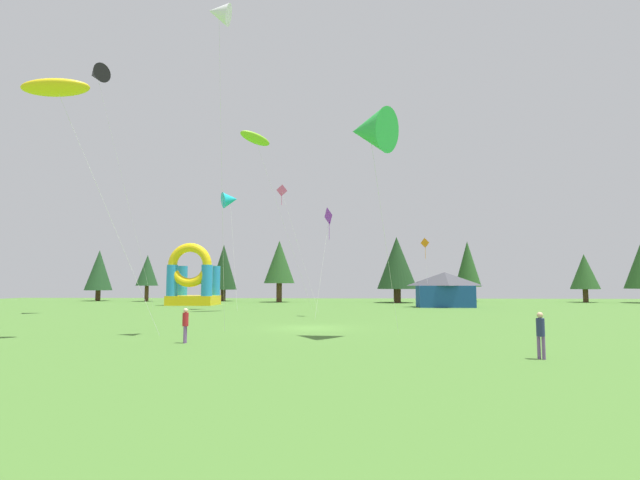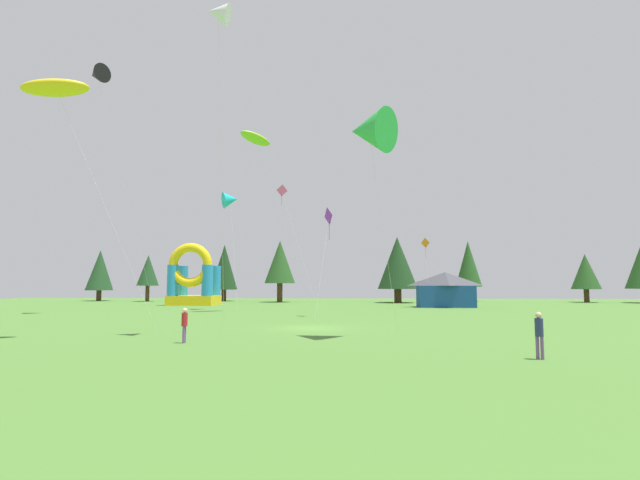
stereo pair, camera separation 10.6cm
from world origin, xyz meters
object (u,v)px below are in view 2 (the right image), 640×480
object	(u,v)px
kite_white_delta	(218,13)
inflatable_blue_arch	(193,282)
kite_cyan_delta	(230,200)
festival_tent	(445,290)
kite_black_delta	(97,74)
kite_yellow_parafoil	(56,88)
kite_purple_diamond	(330,217)
kite_green_delta	(369,131)
person_left_edge	(185,322)
kite_pink_diamond	(282,192)
kite_lime_parafoil	(255,139)
kite_orange_diamond	(426,244)
person_near_camera	(539,331)

from	to	relation	value
kite_white_delta	inflatable_blue_arch	size ratio (longest dim) A/B	2.32
kite_cyan_delta	festival_tent	bearing A→B (deg)	15.41
kite_black_delta	kite_yellow_parafoil	xyz separation A→B (m)	(8.64, -19.33, -9.57)
inflatable_blue_arch	kite_purple_diamond	bearing A→B (deg)	-47.78
kite_white_delta	kite_green_delta	distance (m)	10.45
kite_green_delta	person_left_edge	distance (m)	13.10
kite_purple_diamond	kite_black_delta	bearing A→B (deg)	175.14
kite_black_delta	person_left_edge	size ratio (longest dim) A/B	14.58
person_left_edge	kite_purple_diamond	bearing A→B (deg)	163.05
kite_cyan_delta	kite_pink_diamond	world-z (taller)	kite_cyan_delta
kite_green_delta	person_left_edge	xyz separation A→B (m)	(-8.54, -2.56, -9.59)
kite_black_delta	kite_lime_parafoil	world-z (taller)	kite_black_delta
kite_yellow_parafoil	festival_tent	distance (m)	43.85
kite_purple_diamond	festival_tent	bearing A→B (deg)	52.80
kite_orange_diamond	kite_pink_diamond	size ratio (longest dim) A/B	0.65
kite_white_delta	person_near_camera	world-z (taller)	kite_white_delta
kite_orange_diamond	kite_yellow_parafoil	size ratio (longest dim) A/B	0.59
kite_orange_diamond	inflatable_blue_arch	xyz separation A→B (m)	(-28.61, 3.30, -4.42)
kite_orange_diamond	person_left_edge	xyz separation A→B (m)	(-16.36, -34.91, -6.36)
kite_white_delta	kite_black_delta	bearing A→B (deg)	133.10
kite_orange_diamond	kite_purple_diamond	world-z (taller)	kite_purple_diamond
kite_black_delta	kite_green_delta	size ratio (longest dim) A/B	1.94
kite_yellow_parafoil	person_left_edge	world-z (taller)	kite_yellow_parafoil
kite_yellow_parafoil	kite_purple_diamond	xyz separation A→B (m)	(13.03, 17.49, -4.24)
kite_white_delta	kite_lime_parafoil	bearing A→B (deg)	95.90
person_near_camera	festival_tent	xyz separation A→B (m)	(4.17, 38.67, 1.01)
kite_orange_diamond	kite_white_delta	world-z (taller)	kite_white_delta
kite_green_delta	kite_pink_diamond	bearing A→B (deg)	109.64
kite_orange_diamond	kite_yellow_parafoil	xyz separation A→B (m)	(-23.51, -34.16, 5.15)
kite_yellow_parafoil	kite_green_delta	size ratio (longest dim) A/B	1.12
kite_cyan_delta	kite_orange_diamond	bearing A→B (deg)	17.11
festival_tent	kite_lime_parafoil	bearing A→B (deg)	-152.40
festival_tent	kite_white_delta	bearing A→B (deg)	-119.17
kite_white_delta	kite_yellow_parafoil	xyz separation A→B (m)	(-7.66, -1.91, -4.77)
kite_black_delta	kite_lime_parafoil	bearing A→B (deg)	16.53
kite_cyan_delta	kite_green_delta	size ratio (longest dim) A/B	1.06
kite_cyan_delta	kite_pink_diamond	size ratio (longest dim) A/B	1.05
kite_pink_diamond	inflatable_blue_arch	bearing A→B (deg)	132.17
kite_yellow_parafoil	kite_pink_diamond	world-z (taller)	kite_yellow_parafoil
kite_orange_diamond	inflatable_blue_arch	world-z (taller)	kite_orange_diamond
kite_white_delta	kite_yellow_parafoil	size ratio (longest dim) A/B	1.36
kite_orange_diamond	kite_white_delta	xyz separation A→B (m)	(-15.85, -32.25, 9.92)
kite_orange_diamond	kite_green_delta	distance (m)	33.44
kite_white_delta	kite_orange_diamond	bearing A→B (deg)	63.83
kite_white_delta	kite_purple_diamond	distance (m)	18.77
kite_white_delta	kite_pink_diamond	world-z (taller)	kite_white_delta
kite_orange_diamond	kite_purple_diamond	bearing A→B (deg)	-122.16
kite_yellow_parafoil	festival_tent	xyz separation A→B (m)	(25.59, 34.04, -10.45)
kite_orange_diamond	person_left_edge	bearing A→B (deg)	-115.11
kite_orange_diamond	kite_green_delta	size ratio (longest dim) A/B	0.66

